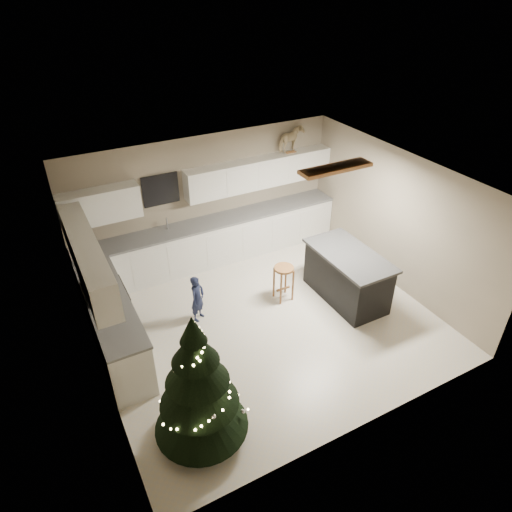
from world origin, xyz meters
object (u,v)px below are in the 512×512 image
object	(u,v)px
rocking_horse	(291,140)
island	(347,276)
toddler	(198,299)
bar_stool	(284,275)
christmas_tree	(199,391)

from	to	relation	value
rocking_horse	island	bearing A→B (deg)	154.31
toddler	bar_stool	bearing A→B (deg)	-43.91
christmas_tree	toddler	world-z (taller)	christmas_tree
christmas_tree	toddler	distance (m)	2.40
christmas_tree	island	bearing A→B (deg)	23.21
island	rocking_horse	distance (m)	3.03
rocking_horse	christmas_tree	bearing A→B (deg)	116.12
bar_stool	rocking_horse	size ratio (longest dim) A/B	1.06
toddler	christmas_tree	bearing A→B (deg)	-147.85
bar_stool	christmas_tree	bearing A→B (deg)	-140.65
island	rocking_horse	xyz separation A→B (m)	(0.22, 2.43, 1.79)
island	toddler	size ratio (longest dim) A/B	1.95
toddler	rocking_horse	world-z (taller)	rocking_horse
island	bar_stool	size ratio (longest dim) A/B	2.47
island	christmas_tree	xyz separation A→B (m)	(-3.49, -1.50, 0.35)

